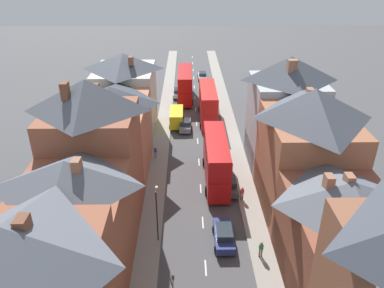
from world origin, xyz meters
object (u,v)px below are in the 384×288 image
Objects in this scene: double_decker_bus_lead at (216,159)px; car_mid_black at (229,185)px; pedestrian_mid_left at (261,249)px; double_decker_bus_far_approaching at (185,84)px; delivery_van at (177,117)px; double_decker_bus_mid_street at (208,103)px; car_near_blue at (185,125)px; car_parked_right_a at (224,235)px; street_lamp at (157,212)px; car_near_silver at (202,76)px; pedestrian_mid_right at (242,193)px; car_parked_left_a at (178,93)px; pedestrian_far_left at (155,152)px.

double_decker_bus_lead is 2.70× the size of car_mid_black.
car_mid_black is 10.46m from pedestrian_mid_left.
double_decker_bus_far_approaching is 11.66m from delivery_van.
double_decker_bus_mid_street reaches higher than car_near_blue.
double_decker_bus_far_approaching is at bearing 95.44° from car_parked_right_a.
double_decker_bus_mid_street is at bearing 77.80° from street_lamp.
car_near_silver is at bearing 72.81° from double_decker_bus_far_approaching.
double_decker_bus_mid_street reaches higher than pedestrian_mid_left.
pedestrian_mid_right is (6.13, -18.23, 0.20)m from car_near_blue.
double_decker_bus_lead is at bearing 90.05° from car_parked_right_a.
car_parked_right_a is at bearing -81.68° from car_near_blue.
pedestrian_mid_right is (2.54, -21.88, -1.78)m from double_decker_bus_mid_street.
pedestrian_mid_left reaches higher than car_near_silver.
pedestrian_mid_left reaches higher than car_parked_right_a.
car_near_blue is at bearing -84.89° from car_parked_left_a.
pedestrian_mid_left is 20.67m from pedestrian_far_left.
pedestrian_mid_right is (6.14, -31.53, -1.78)m from double_decker_bus_far_approaching.
pedestrian_mid_left is at bearing -86.63° from car_near_silver.
car_parked_right_a is (3.60, -24.63, -0.01)m from car_near_blue.
car_parked_left_a is 2.44× the size of pedestrian_far_left.
street_lamp is (-1.15, -26.09, 1.90)m from delivery_van.
car_parked_right_a is 2.71× the size of pedestrian_far_left.
double_decker_bus_far_approaching is 40.57m from pedestrian_mid_left.
car_near_blue is 14.58m from car_parked_left_a.
street_lamp reaches higher than delivery_van.
car_parked_left_a is at bearing 95.11° from car_near_blue.
pedestrian_mid_left is at bearing -14.77° from street_lamp.
car_parked_left_a is 2.44× the size of pedestrian_mid_left.
double_decker_bus_mid_street is 21.41m from car_near_silver.
street_lamp is (-9.09, 2.40, 2.21)m from pedestrian_mid_left.
street_lamp reaches higher than pedestrian_mid_left.
double_decker_bus_far_approaching is 22.55m from pedestrian_far_left.
delivery_van is at bearing 87.48° from street_lamp.
double_decker_bus_mid_street is at bearing 59.39° from pedestrian_far_left.
double_decker_bus_far_approaching is (-3.60, 27.29, 0.00)m from double_decker_bus_lead.
pedestrian_far_left is (-10.44, 17.83, 0.00)m from pedestrian_mid_left.
car_near_blue is 2.60× the size of pedestrian_mid_left.
pedestrian_far_left is at bearing -96.11° from car_parked_left_a.
pedestrian_far_left is at bearing -102.35° from car_near_silver.
street_lamp is (-8.58, -6.06, 2.21)m from pedestrian_mid_right.
double_decker_bus_mid_street is 6.71× the size of pedestrian_mid_left.
delivery_van is at bearing -101.94° from car_near_silver.
street_lamp is at bearing -84.99° from pedestrian_far_left.
car_near_silver is 49.59m from car_parked_right_a.
double_decker_bus_mid_street and double_decker_bus_far_approaching have the same top height.
car_parked_right_a reaches higher than car_parked_left_a.
double_decker_bus_mid_street is (0.00, 17.64, 0.00)m from double_decker_bus_lead.
double_decker_bus_mid_street is 1.00× the size of double_decker_bus_far_approaching.
pedestrian_mid_left is (1.74, -10.31, 0.20)m from car_mid_black.
pedestrian_far_left reaches higher than car_parked_right_a.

